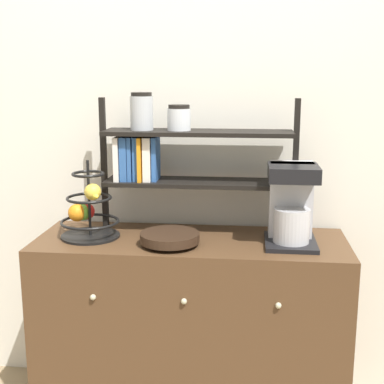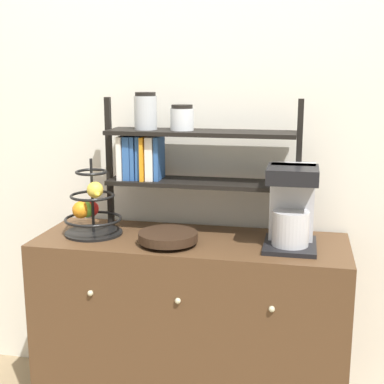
{
  "view_description": "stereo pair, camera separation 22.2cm",
  "coord_description": "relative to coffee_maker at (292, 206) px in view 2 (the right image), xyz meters",
  "views": [
    {
      "loc": [
        0.24,
        -1.93,
        1.48
      ],
      "look_at": [
        0.01,
        0.23,
        1.01
      ],
      "focal_mm": 50.0,
      "sensor_mm": 36.0,
      "label": 1
    },
    {
      "loc": [
        0.46,
        -1.89,
        1.48
      ],
      "look_at": [
        0.01,
        0.23,
        1.01
      ],
      "focal_mm": 50.0,
      "sensor_mm": 36.0,
      "label": 2
    }
  ],
  "objects": [
    {
      "name": "shelf_hutch",
      "position": [
        -0.52,
        0.11,
        0.2
      ],
      "size": [
        0.86,
        0.2,
        0.61
      ],
      "color": "black",
      "rests_on": "sideboard"
    },
    {
      "name": "fruit_stand",
      "position": [
        -0.86,
        -0.01,
        -0.05
      ],
      "size": [
        0.25,
        0.25,
        0.33
      ],
      "color": "black",
      "rests_on": "sideboard"
    },
    {
      "name": "wooden_bowl",
      "position": [
        -0.49,
        -0.09,
        -0.13
      ],
      "size": [
        0.24,
        0.24,
        0.05
      ],
      "color": "black",
      "rests_on": "sideboard"
    },
    {
      "name": "sideboard",
      "position": [
        -0.42,
        -0.0,
        -0.57
      ],
      "size": [
        1.32,
        0.49,
        0.81
      ],
      "color": "#4C331E",
      "rests_on": "ground_plane"
    },
    {
      "name": "wall_back",
      "position": [
        -0.42,
        0.28,
        0.33
      ],
      "size": [
        7.0,
        0.05,
        2.6
      ],
      "primitive_type": "cube",
      "color": "silver",
      "rests_on": "ground_plane"
    },
    {
      "name": "coffee_maker",
      "position": [
        0.0,
        0.0,
        0.0
      ],
      "size": [
        0.21,
        0.26,
        0.33
      ],
      "color": "black",
      "rests_on": "sideboard"
    }
  ]
}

